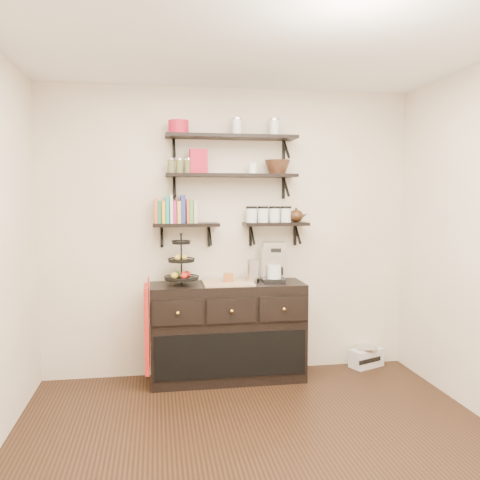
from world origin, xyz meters
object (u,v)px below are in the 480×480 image
fruit_stand (182,268)px  sideboard (228,331)px  radio (366,357)px  coffee_maker (273,263)px

fruit_stand → sideboard: bearing=-0.4°
sideboard → radio: size_ratio=3.78×
fruit_stand → coffee_maker: (0.85, 0.02, 0.02)m
sideboard → fruit_stand: size_ratio=3.12×
radio → coffee_maker: bearing=163.1°
sideboard → coffee_maker: size_ratio=3.73×
sideboard → radio: 1.46m
fruit_stand → coffee_maker: 0.85m
sideboard → radio: bearing=5.0°
fruit_stand → radio: (1.83, 0.12, -0.96)m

